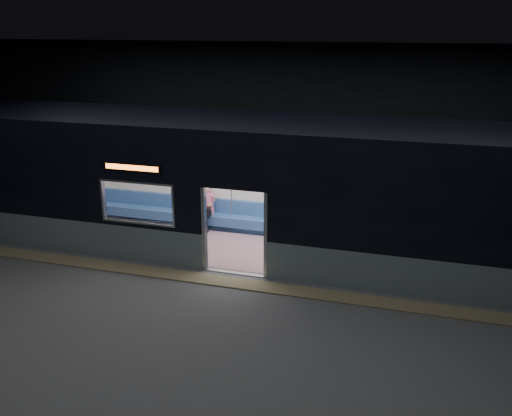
% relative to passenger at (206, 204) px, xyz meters
% --- Properties ---
extents(station_floor, '(24.00, 14.00, 0.01)m').
position_rel_passenger_xyz_m(station_floor, '(1.66, -3.55, -0.76)').
color(station_floor, '#47494C').
rests_on(station_floor, ground).
extents(station_envelope, '(24.00, 14.00, 5.00)m').
position_rel_passenger_xyz_m(station_envelope, '(1.66, -3.55, 2.91)').
color(station_envelope, black).
rests_on(station_envelope, station_floor).
extents(tactile_strip, '(22.80, 0.50, 0.03)m').
position_rel_passenger_xyz_m(tactile_strip, '(1.66, -3.00, -0.74)').
color(tactile_strip, '#8C7F59').
rests_on(tactile_strip, station_floor).
extents(metro_car, '(18.00, 3.04, 3.35)m').
position_rel_passenger_xyz_m(metro_car, '(1.66, -1.00, 1.09)').
color(metro_car, gray).
rests_on(metro_car, station_floor).
extents(passenger, '(0.36, 0.62, 1.27)m').
position_rel_passenger_xyz_m(passenger, '(0.00, 0.00, 0.00)').
color(passenger, black).
rests_on(passenger, metro_car).
extents(handbag, '(0.25, 0.22, 0.12)m').
position_rel_passenger_xyz_m(handbag, '(0.04, -0.20, -0.10)').
color(handbag, black).
rests_on(handbag, passenger).
extents(transit_map, '(0.91, 0.03, 0.59)m').
position_rel_passenger_xyz_m(transit_map, '(6.66, 0.31, 0.69)').
color(transit_map, white).
rests_on(transit_map, metro_car).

